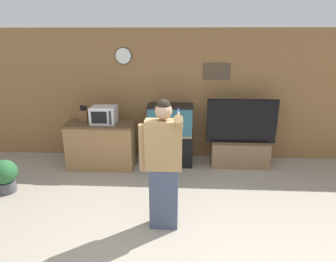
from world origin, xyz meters
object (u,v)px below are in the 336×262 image
object	(u,v)px
knife_block	(84,116)
tv_on_stand	(240,147)
counter_island	(101,145)
potted_plant	(5,175)
aquarium_on_stand	(170,135)
person_standing	(163,164)
microwave	(104,115)

from	to	relation	value
knife_block	tv_on_stand	distance (m)	3.06
counter_island	potted_plant	size ratio (longest dim) A/B	2.33
aquarium_on_stand	tv_on_stand	distance (m)	1.38
knife_block	tv_on_stand	bearing A→B (deg)	2.61
person_standing	knife_block	bearing A→B (deg)	130.77
aquarium_on_stand	potted_plant	world-z (taller)	aquarium_on_stand
aquarium_on_stand	person_standing	distance (m)	2.09
counter_island	microwave	world-z (taller)	microwave
tv_on_stand	knife_block	bearing A→B (deg)	-177.39
counter_island	tv_on_stand	bearing A→B (deg)	3.87
person_standing	tv_on_stand	bearing A→B (deg)	56.17
microwave	knife_block	xyz separation A→B (m)	(-0.39, 0.03, -0.03)
knife_block	person_standing	world-z (taller)	person_standing
potted_plant	knife_block	bearing A→B (deg)	48.25
counter_island	tv_on_stand	distance (m)	2.69
aquarium_on_stand	potted_plant	bearing A→B (deg)	-153.85
counter_island	potted_plant	xyz separation A→B (m)	(-1.31, -1.08, -0.14)
counter_island	knife_block	world-z (taller)	knife_block
aquarium_on_stand	tv_on_stand	xyz separation A→B (m)	(1.36, -0.03, -0.20)
microwave	person_standing	xyz separation A→B (m)	(1.24, -1.87, -0.13)
microwave	person_standing	size ratio (longest dim) A/B	0.26
aquarium_on_stand	tv_on_stand	world-z (taller)	tv_on_stand
person_standing	aquarium_on_stand	bearing A→B (deg)	90.04
counter_island	tv_on_stand	xyz separation A→B (m)	(2.68, 0.18, -0.05)
counter_island	person_standing	xyz separation A→B (m)	(1.32, -1.85, 0.47)
person_standing	potted_plant	world-z (taller)	person_standing
potted_plant	aquarium_on_stand	bearing A→B (deg)	26.15
aquarium_on_stand	counter_island	bearing A→B (deg)	-170.69
tv_on_stand	potted_plant	world-z (taller)	tv_on_stand
tv_on_stand	person_standing	size ratio (longest dim) A/B	0.76
tv_on_stand	microwave	bearing A→B (deg)	-176.41
microwave	tv_on_stand	distance (m)	2.68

